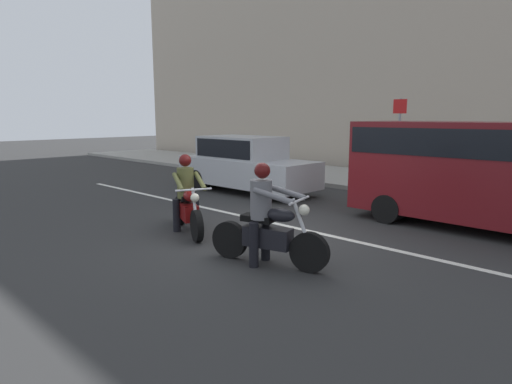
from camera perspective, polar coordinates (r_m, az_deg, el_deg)
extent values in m
plane|color=#2C2C2C|center=(8.64, 1.18, -5.77)|extent=(80.00, 80.00, 0.00)
cube|color=#99968E|center=(15.37, 21.84, 0.72)|extent=(40.00, 4.40, 0.14)
cube|color=#B7A893|center=(18.69, 27.17, 18.87)|extent=(40.00, 1.40, 11.16)
cube|color=silver|center=(9.18, 5.93, -4.86)|extent=(18.00, 0.14, 0.01)
cylinder|color=black|center=(6.66, 7.01, -7.85)|extent=(0.63, 0.28, 0.62)
cylinder|color=black|center=(7.28, -3.46, -6.25)|extent=(0.63, 0.28, 0.62)
cylinder|color=silver|center=(6.60, 6.11, -4.48)|extent=(0.38, 0.15, 0.84)
cube|color=black|center=(6.90, 1.54, -5.93)|extent=(0.83, 0.47, 0.32)
ellipsoid|color=black|center=(6.71, 3.23, -3.01)|extent=(0.53, 0.36, 0.22)
cube|color=black|center=(6.91, 0.22, -3.46)|extent=(0.56, 0.37, 0.10)
cylinder|color=silver|center=(6.53, 5.69, -1.09)|extent=(0.22, 0.69, 0.04)
sphere|color=silver|center=(6.53, 6.32, -2.36)|extent=(0.17, 0.17, 0.17)
cylinder|color=silver|center=(7.21, -0.01, -6.23)|extent=(0.69, 0.25, 0.07)
cylinder|color=black|center=(6.82, -0.29, -6.94)|extent=(0.18, 0.18, 0.72)
cylinder|color=black|center=(7.16, 1.27, -6.12)|extent=(0.18, 0.18, 0.72)
cylinder|color=slate|center=(6.82, 0.67, -1.00)|extent=(0.42, 0.42, 0.62)
cylinder|color=slate|center=(6.46, 2.29, -0.56)|extent=(0.67, 0.26, 0.23)
cylinder|color=slate|center=(6.85, 3.93, 0.02)|extent=(0.67, 0.26, 0.23)
sphere|color=tan|center=(6.74, 0.82, 2.57)|extent=(0.20, 0.20, 0.20)
sphere|color=#510F0F|center=(6.74, 0.83, 2.82)|extent=(0.25, 0.25, 0.25)
cylinder|color=black|center=(8.26, -7.76, -4.43)|extent=(0.60, 0.36, 0.60)
cylinder|color=black|center=(9.65, -9.92, -2.40)|extent=(0.60, 0.36, 0.60)
cylinder|color=silver|center=(8.30, -8.02, -2.02)|extent=(0.33, 0.19, 0.73)
cube|color=maroon|center=(8.92, -8.95, -2.46)|extent=(0.85, 0.58, 0.32)
ellipsoid|color=maroon|center=(8.65, -8.68, -0.49)|extent=(0.54, 0.42, 0.22)
cube|color=black|center=(9.05, -9.25, -0.69)|extent=(0.57, 0.43, 0.10)
cylinder|color=silver|center=(8.30, -8.18, 0.30)|extent=(0.32, 0.66, 0.04)
sphere|color=silver|center=(8.25, -8.02, -0.74)|extent=(0.17, 0.17, 0.17)
cylinder|color=silver|center=(9.27, -8.39, -2.74)|extent=(0.67, 0.35, 0.07)
cylinder|color=black|center=(9.04, -10.37, -3.03)|extent=(0.20, 0.20, 0.67)
cylinder|color=black|center=(9.12, -7.91, -2.84)|extent=(0.20, 0.20, 0.67)
cylinder|color=brown|center=(8.94, -9.22, 1.20)|extent=(0.45, 0.45, 0.62)
cylinder|color=brown|center=(8.56, -10.17, 1.29)|extent=(0.68, 0.37, 0.31)
cylinder|color=brown|center=(8.66, -7.32, 1.46)|extent=(0.68, 0.37, 0.31)
sphere|color=tan|center=(8.86, -9.27, 3.92)|extent=(0.20, 0.20, 0.20)
sphere|color=#510F0F|center=(8.86, -9.27, 4.11)|extent=(0.25, 0.25, 0.25)
cube|color=maroon|center=(10.11, 27.16, 2.53)|extent=(5.03, 1.90, 1.98)
cube|color=black|center=(10.06, 27.43, 5.86)|extent=(4.88, 1.93, 0.56)
cylinder|color=black|center=(10.79, 18.86, -1.40)|extent=(0.64, 1.96, 0.64)
cube|color=#B2B5BA|center=(13.52, -1.19, 2.71)|extent=(4.62, 1.76, 0.80)
cube|color=#B2B5BA|center=(13.61, -1.90, 5.88)|extent=(2.54, 1.62, 0.68)
cube|color=black|center=(13.61, -1.90, 5.88)|extent=(2.34, 1.65, 0.54)
cylinder|color=black|center=(12.61, 3.41, 0.69)|extent=(0.64, 1.82, 0.64)
cylinder|color=black|center=(14.60, -5.16, 1.94)|extent=(0.64, 1.82, 0.64)
cylinder|color=gray|center=(14.70, 18.16, 6.22)|extent=(0.08, 0.08, 2.75)
cube|color=red|center=(14.65, 18.35, 10.61)|extent=(0.44, 0.03, 0.44)
cylinder|color=black|center=(14.56, 29.00, 1.78)|extent=(0.14, 0.14, 0.90)
cylinder|color=black|center=(14.51, 29.76, 1.70)|extent=(0.14, 0.14, 0.90)
cylinder|color=#234256|center=(14.46, 29.64, 4.77)|extent=(0.34, 0.34, 0.64)
sphere|color=tan|center=(14.44, 29.78, 6.45)|extent=(0.21, 0.21, 0.21)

